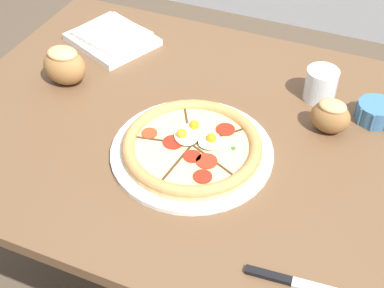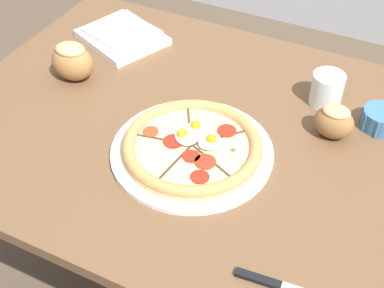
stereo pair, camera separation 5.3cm
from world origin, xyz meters
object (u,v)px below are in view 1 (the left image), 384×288
at_px(dining_table, 193,155).
at_px(knife_main, 299,284).
at_px(napkin_folded, 112,38).
at_px(bread_piece_mid, 331,116).
at_px(ramekin_bowl, 375,112).
at_px(bread_piece_near, 64,65).
at_px(water_glass, 321,86).
at_px(pizza, 192,147).

distance_m(dining_table, knife_main, 0.50).
height_order(napkin_folded, bread_piece_mid, bread_piece_mid).
xyz_separation_m(ramekin_bowl, bread_piece_near, (-0.78, -0.16, 0.03)).
distance_m(dining_table, bread_piece_near, 0.41).
xyz_separation_m(bread_piece_mid, knife_main, (0.05, -0.45, -0.04)).
xyz_separation_m(bread_piece_near, water_glass, (0.64, 0.19, -0.02)).
bearing_deg(knife_main, dining_table, 130.92).
relative_size(dining_table, pizza, 3.30).
bearing_deg(napkin_folded, pizza, -40.93).
relative_size(knife_main, water_glass, 2.43).
bearing_deg(knife_main, water_glass, 94.52).
distance_m(bread_piece_mid, water_glass, 0.13).
bearing_deg(bread_piece_mid, bread_piece_near, -173.75).
relative_size(dining_table, napkin_folded, 4.29).
xyz_separation_m(ramekin_bowl, water_glass, (-0.14, 0.03, 0.01)).
xyz_separation_m(pizza, ramekin_bowl, (0.36, 0.29, 0.01)).
relative_size(pizza, napkin_folded, 1.30).
distance_m(pizza, bread_piece_mid, 0.34).
relative_size(dining_table, ramekin_bowl, 12.83).
distance_m(bread_piece_near, knife_main, 0.82).
relative_size(bread_piece_near, knife_main, 0.57).
xyz_separation_m(knife_main, water_glass, (-0.09, 0.56, 0.03)).
bearing_deg(pizza, water_glass, 55.41).
distance_m(bread_piece_near, water_glass, 0.67).
bearing_deg(napkin_folded, bread_piece_near, -93.55).
relative_size(ramekin_bowl, knife_main, 0.46).
xyz_separation_m(ramekin_bowl, bread_piece_mid, (-0.10, -0.08, 0.02)).
distance_m(ramekin_bowl, napkin_folded, 0.77).
xyz_separation_m(bread_piece_near, knife_main, (0.73, -0.37, -0.05)).
xyz_separation_m(dining_table, ramekin_bowl, (0.40, 0.19, 0.13)).
height_order(ramekin_bowl, knife_main, ramekin_bowl).
bearing_deg(napkin_folded, water_glass, -2.79).
relative_size(pizza, bread_piece_near, 3.13).
bearing_deg(bread_piece_near, bread_piece_mid, 6.25).
height_order(pizza, bread_piece_mid, bread_piece_mid).
distance_m(ramekin_bowl, bread_piece_mid, 0.13).
relative_size(pizza, ramekin_bowl, 3.88).
height_order(dining_table, knife_main, knife_main).
xyz_separation_m(pizza, knife_main, (0.31, -0.25, -0.02)).
distance_m(dining_table, napkin_folded, 0.46).
bearing_deg(water_glass, pizza, -124.59).
relative_size(bread_piece_mid, water_glass, 1.16).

